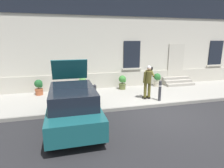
# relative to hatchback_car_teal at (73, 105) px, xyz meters

# --- Properties ---
(ground_plane) EXTENTS (80.00, 80.00, 0.00)m
(ground_plane) POSITION_rel_hatchback_car_teal_xyz_m (3.85, 0.09, -0.80)
(ground_plane) COLOR #232326
(sidewalk) EXTENTS (24.00, 3.60, 0.15)m
(sidewalk) POSITION_rel_hatchback_car_teal_xyz_m (3.85, 2.89, -0.72)
(sidewalk) COLOR #99968E
(sidewalk) RESTS_ON ground
(curb_edge) EXTENTS (24.00, 0.12, 0.15)m
(curb_edge) POSITION_rel_hatchback_car_teal_xyz_m (3.85, 1.03, -0.72)
(curb_edge) COLOR gray
(curb_edge) RESTS_ON ground
(building_facade) EXTENTS (24.00, 1.52, 7.50)m
(building_facade) POSITION_rel_hatchback_car_teal_xyz_m (3.86, 5.37, 2.93)
(building_facade) COLOR beige
(building_facade) RESTS_ON ground
(entrance_stoop) EXTENTS (1.98, 0.96, 0.48)m
(entrance_stoop) POSITION_rel_hatchback_car_teal_xyz_m (7.21, 4.31, -0.46)
(entrance_stoop) COLOR #9E998E
(entrance_stoop) RESTS_ON sidewalk
(hatchback_car_teal) EXTENTS (1.80, 4.07, 2.34)m
(hatchback_car_teal) POSITION_rel_hatchback_car_teal_xyz_m (0.00, 0.00, 0.00)
(hatchback_car_teal) COLOR #165156
(hatchback_car_teal) RESTS_ON ground
(bollard_near_person) EXTENTS (0.15, 0.15, 1.04)m
(bollard_near_person) POSITION_rel_hatchback_car_teal_xyz_m (4.32, 1.44, -0.09)
(bollard_near_person) COLOR #333338
(bollard_near_person) RESTS_ON sidewalk
(bollard_far_left) EXTENTS (0.15, 0.15, 1.04)m
(bollard_far_left) POSITION_rel_hatchback_car_teal_xyz_m (1.06, 1.44, -0.09)
(bollard_far_left) COLOR #333338
(bollard_far_left) RESTS_ON sidewalk
(person_on_phone) EXTENTS (0.51, 0.49, 1.75)m
(person_on_phone) POSITION_rel_hatchback_car_teal_xyz_m (3.85, 1.86, 0.35)
(person_on_phone) COLOR #514C1E
(person_on_phone) RESTS_ON sidewalk
(planter_terracotta) EXTENTS (0.44, 0.44, 0.86)m
(planter_terracotta) POSITION_rel_hatchback_car_teal_xyz_m (-1.62, 4.04, -0.19)
(planter_terracotta) COLOR #B25B38
(planter_terracotta) RESTS_ON sidewalk
(planter_charcoal) EXTENTS (0.44, 0.44, 0.86)m
(planter_charcoal) POSITION_rel_hatchback_car_teal_xyz_m (0.79, 4.10, -0.19)
(planter_charcoal) COLOR #2D2D30
(planter_charcoal) RESTS_ON sidewalk
(planter_olive) EXTENTS (0.44, 0.44, 0.86)m
(planter_olive) POSITION_rel_hatchback_car_teal_xyz_m (3.21, 4.04, -0.19)
(planter_olive) COLOR #606B38
(planter_olive) RESTS_ON sidewalk
(planter_cream) EXTENTS (0.44, 0.44, 0.86)m
(planter_cream) POSITION_rel_hatchback_car_teal_xyz_m (5.62, 4.15, -0.19)
(planter_cream) COLOR beige
(planter_cream) RESTS_ON sidewalk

